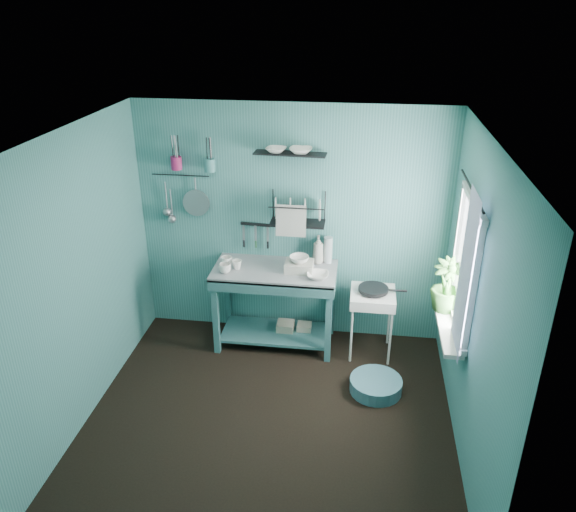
# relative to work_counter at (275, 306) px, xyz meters

# --- Properties ---
(floor) EXTENTS (3.20, 3.20, 0.00)m
(floor) POSITION_rel_work_counter_xyz_m (0.13, -1.20, -0.44)
(floor) COLOR black
(floor) RESTS_ON ground
(ceiling) EXTENTS (3.20, 3.20, 0.00)m
(ceiling) POSITION_rel_work_counter_xyz_m (0.13, -1.20, 2.06)
(ceiling) COLOR silver
(ceiling) RESTS_ON ground
(wall_back) EXTENTS (3.20, 0.00, 3.20)m
(wall_back) POSITION_rel_work_counter_xyz_m (0.13, 0.30, 0.81)
(wall_back) COLOR #3B7977
(wall_back) RESTS_ON ground
(wall_front) EXTENTS (3.20, 0.00, 3.20)m
(wall_front) POSITION_rel_work_counter_xyz_m (0.13, -2.70, 0.81)
(wall_front) COLOR #3B7977
(wall_front) RESTS_ON ground
(wall_left) EXTENTS (0.00, 3.00, 3.00)m
(wall_left) POSITION_rel_work_counter_xyz_m (-1.47, -1.20, 0.81)
(wall_left) COLOR #3B7977
(wall_left) RESTS_ON ground
(wall_right) EXTENTS (0.00, 3.00, 3.00)m
(wall_right) POSITION_rel_work_counter_xyz_m (1.73, -1.20, 0.81)
(wall_right) COLOR #3B7977
(wall_right) RESTS_ON ground
(work_counter) EXTENTS (1.34, 0.84, 0.89)m
(work_counter) POSITION_rel_work_counter_xyz_m (0.00, 0.00, 0.00)
(work_counter) COLOR #2F6264
(work_counter) RESTS_ON floor
(mug_left) EXTENTS (0.12, 0.12, 0.10)m
(mug_left) POSITION_rel_work_counter_xyz_m (-0.48, -0.16, 0.49)
(mug_left) COLOR white
(mug_left) RESTS_ON work_counter
(mug_mid) EXTENTS (0.14, 0.14, 0.09)m
(mug_mid) POSITION_rel_work_counter_xyz_m (-0.38, -0.06, 0.49)
(mug_mid) COLOR white
(mug_mid) RESTS_ON work_counter
(mug_right) EXTENTS (0.17, 0.17, 0.10)m
(mug_right) POSITION_rel_work_counter_xyz_m (-0.50, 0.00, 0.49)
(mug_right) COLOR white
(mug_right) RESTS_ON work_counter
(wash_tub) EXTENTS (0.28, 0.22, 0.10)m
(wash_tub) POSITION_rel_work_counter_xyz_m (0.25, -0.02, 0.49)
(wash_tub) COLOR #BBB7AB
(wash_tub) RESTS_ON work_counter
(tub_bowl) EXTENTS (0.20, 0.19, 0.06)m
(tub_bowl) POSITION_rel_work_counter_xyz_m (0.25, -0.02, 0.57)
(tub_bowl) COLOR white
(tub_bowl) RESTS_ON wash_tub
(soap_bottle) EXTENTS (0.11, 0.12, 0.30)m
(soap_bottle) POSITION_rel_work_counter_xyz_m (0.42, 0.20, 0.59)
(soap_bottle) COLOR #BBB7AB
(soap_bottle) RESTS_ON work_counter
(water_bottle) EXTENTS (0.09, 0.09, 0.28)m
(water_bottle) POSITION_rel_work_counter_xyz_m (0.52, 0.22, 0.58)
(water_bottle) COLOR #B3C1C7
(water_bottle) RESTS_ON work_counter
(counter_bowl) EXTENTS (0.22, 0.22, 0.05)m
(counter_bowl) POSITION_rel_work_counter_xyz_m (0.45, -0.15, 0.47)
(counter_bowl) COLOR white
(counter_bowl) RESTS_ON work_counter
(hotplate_stand) EXTENTS (0.52, 0.52, 0.71)m
(hotplate_stand) POSITION_rel_work_counter_xyz_m (1.00, -0.05, -0.09)
(hotplate_stand) COLOR silver
(hotplate_stand) RESTS_ON floor
(frying_pan) EXTENTS (0.30, 0.30, 0.03)m
(frying_pan) POSITION_rel_work_counter_xyz_m (1.00, -0.05, 0.31)
(frying_pan) COLOR black
(frying_pan) RESTS_ON hotplate_stand
(knife_strip) EXTENTS (0.32, 0.05, 0.03)m
(knife_strip) POSITION_rel_work_counter_xyz_m (-0.24, 0.27, 0.80)
(knife_strip) COLOR black
(knife_strip) RESTS_ON wall_back
(dish_rack) EXTENTS (0.57, 0.29, 0.32)m
(dish_rack) POSITION_rel_work_counter_xyz_m (0.21, 0.17, 1.03)
(dish_rack) COLOR black
(dish_rack) RESTS_ON wall_back
(upper_shelf) EXTENTS (0.71, 0.22, 0.01)m
(upper_shelf) POSITION_rel_work_counter_xyz_m (0.13, 0.20, 1.58)
(upper_shelf) COLOR black
(upper_shelf) RESTS_ON wall_back
(shelf_bowl_left) EXTENTS (0.22, 0.22, 0.05)m
(shelf_bowl_left) POSITION_rel_work_counter_xyz_m (-0.01, 0.20, 1.63)
(shelf_bowl_left) COLOR white
(shelf_bowl_left) RESTS_ON upper_shelf
(shelf_bowl_right) EXTENTS (0.22, 0.22, 0.05)m
(shelf_bowl_right) POSITION_rel_work_counter_xyz_m (0.23, 0.20, 1.62)
(shelf_bowl_right) COLOR white
(shelf_bowl_right) RESTS_ON upper_shelf
(utensil_cup_magenta) EXTENTS (0.11, 0.11, 0.13)m
(utensil_cup_magenta) POSITION_rel_work_counter_xyz_m (-1.02, 0.22, 1.44)
(utensil_cup_magenta) COLOR #AE205C
(utensil_cup_magenta) RESTS_ON wall_back
(utensil_cup_teal) EXTENTS (0.11, 0.11, 0.13)m
(utensil_cup_teal) POSITION_rel_work_counter_xyz_m (-0.68, 0.22, 1.43)
(utensil_cup_teal) COLOR teal
(utensil_cup_teal) RESTS_ON wall_back
(colander) EXTENTS (0.28, 0.03, 0.28)m
(colander) POSITION_rel_work_counter_xyz_m (-0.86, 0.25, 1.02)
(colander) COLOR #95989C
(colander) RESTS_ON wall_back
(ladle_outer) EXTENTS (0.01, 0.01, 0.30)m
(ladle_outer) POSITION_rel_work_counter_xyz_m (-1.18, 0.26, 1.08)
(ladle_outer) COLOR #95989C
(ladle_outer) RESTS_ON wall_back
(ladle_inner) EXTENTS (0.01, 0.01, 0.30)m
(ladle_inner) POSITION_rel_work_counter_xyz_m (-1.13, 0.26, 1.00)
(ladle_inner) COLOR #95989C
(ladle_inner) RESTS_ON wall_back
(hook_rail) EXTENTS (0.60, 0.01, 0.01)m
(hook_rail) POSITION_rel_work_counter_xyz_m (-1.01, 0.27, 1.30)
(hook_rail) COLOR black
(hook_rail) RESTS_ON wall_back
(window_glass) EXTENTS (0.00, 1.10, 1.10)m
(window_glass) POSITION_rel_work_counter_xyz_m (1.72, -0.75, 0.96)
(window_glass) COLOR white
(window_glass) RESTS_ON wall_right
(windowsill) EXTENTS (0.16, 0.95, 0.04)m
(windowsill) POSITION_rel_work_counter_xyz_m (1.63, -0.75, 0.37)
(windowsill) COLOR silver
(windowsill) RESTS_ON wall_right
(curtain) EXTENTS (0.00, 1.35, 1.35)m
(curtain) POSITION_rel_work_counter_xyz_m (1.65, -1.05, 1.01)
(curtain) COLOR white
(curtain) RESTS_ON wall_right
(curtain_rod) EXTENTS (0.02, 1.05, 0.02)m
(curtain_rod) POSITION_rel_work_counter_xyz_m (1.67, -0.75, 1.61)
(curtain_rod) COLOR black
(curtain_rod) RESTS_ON wall_right
(potted_plant) EXTENTS (0.30, 0.30, 0.49)m
(potted_plant) POSITION_rel_work_counter_xyz_m (1.63, -0.50, 0.63)
(potted_plant) COLOR #356D2B
(potted_plant) RESTS_ON windowsill
(storage_tin_large) EXTENTS (0.18, 0.18, 0.22)m
(storage_tin_large) POSITION_rel_work_counter_xyz_m (0.10, 0.05, -0.33)
(storage_tin_large) COLOR tan
(storage_tin_large) RESTS_ON floor
(storage_tin_small) EXTENTS (0.15, 0.15, 0.20)m
(storage_tin_small) POSITION_rel_work_counter_xyz_m (0.30, 0.08, -0.34)
(storage_tin_small) COLOR tan
(storage_tin_small) RESTS_ON floor
(floor_basin) EXTENTS (0.49, 0.49, 0.13)m
(floor_basin) POSITION_rel_work_counter_xyz_m (1.07, -0.69, -0.38)
(floor_basin) COLOR teal
(floor_basin) RESTS_ON floor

